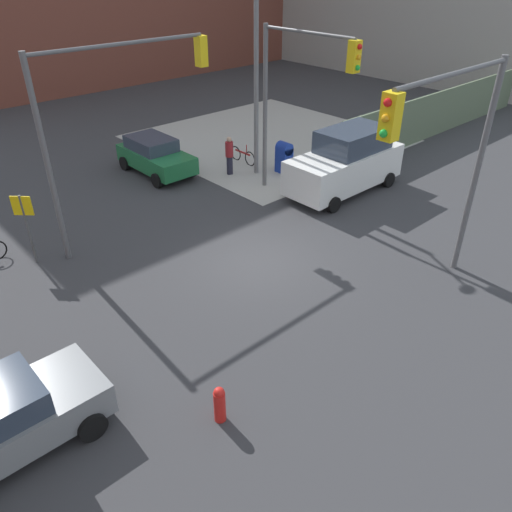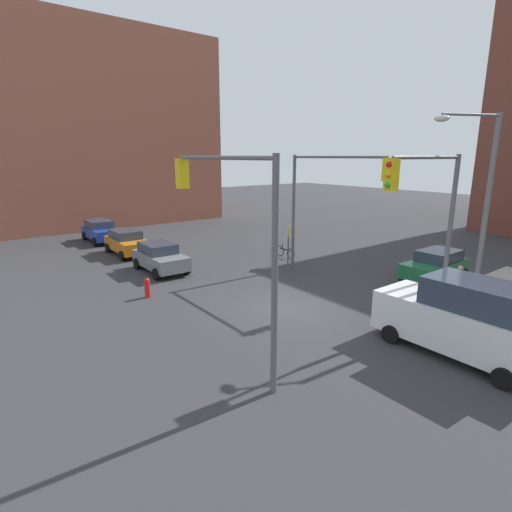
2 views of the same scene
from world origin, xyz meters
name	(u,v)px [view 2 (image 2 of 2)]	position (x,y,z in m)	size (l,w,h in m)	color
ground_plane	(286,308)	(0.00, 0.00, 0.00)	(120.00, 120.00, 0.00)	#333335
building_brick_west	(54,131)	(-32.00, -1.79, 8.80)	(16.00, 28.00, 17.59)	#93513D
traffic_signal_nw_corner	(327,191)	(-2.06, 4.50, 4.68)	(6.31, 0.36, 6.50)	#59595B
traffic_signal_se_corner	(231,220)	(2.49, -4.50, 4.62)	(5.28, 0.36, 6.50)	#59595B
traffic_signal_ne_corner	(429,209)	(4.50, 2.80, 4.57)	(0.36, 4.55, 6.50)	#59595B
street_lamp_corner	(479,202)	(5.04, 5.47, 4.70)	(1.43, 2.44, 8.00)	slate
warning_sign_two_way	(288,238)	(-5.40, 4.96, 1.64)	(0.48, 0.48, 2.40)	#4C4C4C
mailbox_blue	(491,308)	(6.20, 5.00, 0.76)	(0.56, 0.64, 1.43)	navy
fire_hydrant	(147,287)	(-5.00, -4.20, 0.49)	(0.26, 0.26, 0.94)	red
coupe_green	(436,265)	(1.80, 8.91, 0.84)	(2.02, 4.05, 1.62)	#1E6638
hatchback_gray	(160,257)	(-8.70, -1.87, 0.84)	(3.97, 2.02, 1.62)	slate
hatchback_blue	(101,231)	(-19.21, -2.00, 0.84)	(4.11, 2.02, 1.62)	#1E389E
sedan_orange	(127,242)	(-13.86, -1.88, 0.84)	(4.11, 2.02, 1.62)	orange
van_white_delivery	(464,319)	(6.63, 1.80, 1.28)	(5.40, 2.32, 2.62)	white
pedestrian_crossing	(459,284)	(4.20, 6.50, 0.91)	(0.36, 0.36, 1.75)	maroon
bicycle_leaning_on_fence	(497,301)	(5.60, 7.20, 0.35)	(0.05, 1.75, 0.97)	black
bicycle_at_crosswalk	(285,252)	(-6.80, 6.00, 0.35)	(1.75, 0.05, 0.97)	black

